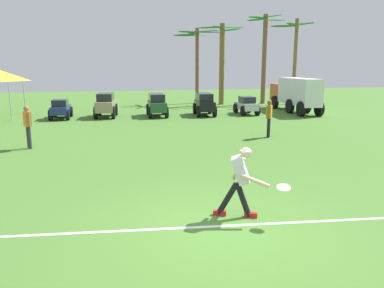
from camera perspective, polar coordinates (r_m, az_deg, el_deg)
The scene contains 16 objects.
ground_plane at distance 7.12m, azimuth 5.14°, elevation -12.83°, with size 80.00×80.00×0.00m, color #47782D.
field_line_paint at distance 7.24m, azimuth 4.78°, elevation -12.33°, with size 19.70×0.09×0.01m, color white.
frisbee_thrower at distance 7.43m, azimuth 7.34°, elevation -5.18°, with size 0.98×0.71×1.43m.
frisbee_in_flight at distance 7.28m, azimuth 13.79°, elevation -6.49°, with size 0.34×0.33×0.09m.
teammate_near_sideline at distance 14.77m, azimuth -23.76°, elevation 2.95°, with size 0.33×0.47×1.56m.
teammate_midfield at distance 16.02m, azimuth 11.66°, elevation 4.33°, with size 0.35×0.45×1.56m.
parked_car_slot_a at distance 22.68m, azimuth -19.37°, elevation 5.09°, with size 1.12×2.22×1.10m.
parked_car_slot_b at distance 22.61m, azimuth -12.99°, elevation 5.89°, with size 1.39×2.44×1.40m.
parked_car_slot_c at distance 22.55m, azimuth -5.39°, elevation 6.07°, with size 1.21×2.43×1.34m.
parked_car_slot_d at distance 22.92m, azimuth 1.89°, elevation 6.21°, with size 1.34×2.47×1.34m.
parked_car_slot_e at distance 23.67m, azimuth 8.29°, elevation 5.89°, with size 1.14×2.22×1.10m.
box_truck at distance 25.41m, azimuth 15.46°, elevation 7.50°, with size 1.69×5.96×2.20m.
palm_tree_far_left at distance 30.42m, azimuth 0.80°, elevation 13.34°, with size 3.69×3.33×5.86m.
palm_tree_left_of_centre at distance 29.45m, azimuth 4.58°, elevation 12.75°, with size 3.47×3.35×6.10m.
palm_tree_right_of_centre at distance 30.60m, azimuth 10.98°, elevation 13.53°, with size 3.19×3.17×6.86m.
palm_tree_far_right at distance 30.81m, azimuth 15.45°, elevation 13.23°, with size 3.30×3.37×6.49m.
Camera 1 is at (-1.96, -6.17, 2.96)m, focal length 35.00 mm.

